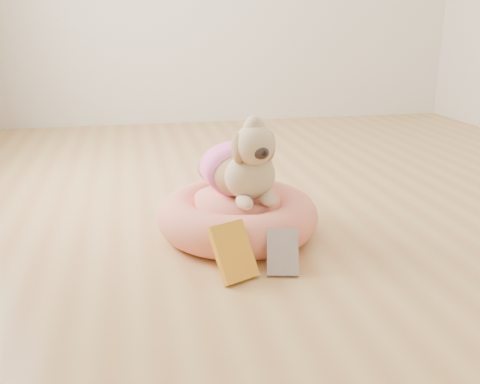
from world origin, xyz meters
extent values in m
plane|color=tan|center=(0.00, 0.00, 0.00)|extent=(4.50, 4.50, 0.00)
cylinder|color=#EC665C|center=(-0.47, -0.34, 0.05)|extent=(0.49, 0.49, 0.10)
torus|color=#EC665C|center=(-0.47, -0.34, 0.09)|extent=(0.67, 0.67, 0.17)
cylinder|color=#EC665C|center=(-0.47, -0.34, 0.13)|extent=(0.36, 0.36, 0.09)
cube|color=yellow|center=(-0.56, -0.73, 0.10)|extent=(0.18, 0.18, 0.19)
cube|color=white|center=(-0.38, -0.72, 0.08)|extent=(0.14, 0.14, 0.15)
camera|label=1|loc=(-0.89, -2.41, 0.88)|focal=40.00mm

